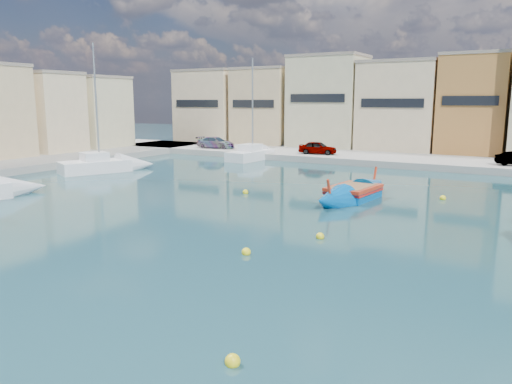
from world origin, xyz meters
The scene contains 7 objects.
ground centered at (0.00, 0.00, 0.00)m, with size 160.00×160.00×0.00m, color #123536.
north_quay centered at (0.00, 32.00, 0.30)m, with size 80.00×8.00×0.60m, color gray.
parked_cars centered at (-13.08, 30.50, 1.21)m, with size 33.63×2.12×1.26m.
luzzu_green centered at (-1.77, 13.52, 0.30)m, with size 3.22×8.96×2.76m.
yacht_north centered at (-16.96, 28.89, 0.42)m, with size 2.81×8.09×10.61m.
yacht_midnorth centered at (-23.04, 15.04, 0.44)m, with size 5.34×8.11×11.11m.
mooring_buoys centered at (1.71, 4.84, 0.08)m, with size 23.81×22.56×0.36m.
Camera 1 is at (7.87, -14.90, 5.88)m, focal length 35.00 mm.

